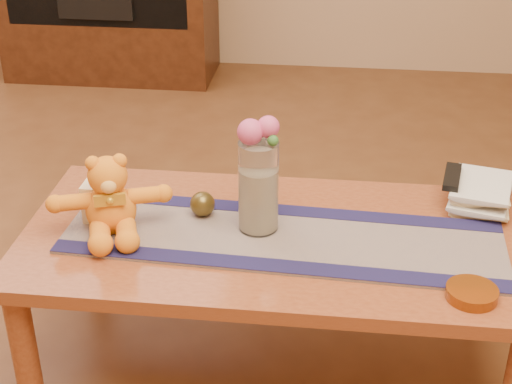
# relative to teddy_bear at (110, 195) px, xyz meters

# --- Properties ---
(floor) EXTENTS (5.50, 5.50, 0.00)m
(floor) POSITION_rel_teddy_bear_xyz_m (0.45, 0.03, -0.56)
(floor) COLOR #553018
(floor) RESTS_ON ground
(coffee_table_top) EXTENTS (1.40, 0.70, 0.04)m
(coffee_table_top) POSITION_rel_teddy_bear_xyz_m (0.45, 0.03, -0.13)
(coffee_table_top) COLOR brown
(coffee_table_top) RESTS_ON floor
(table_leg_fl) EXTENTS (0.07, 0.07, 0.41)m
(table_leg_fl) POSITION_rel_teddy_bear_xyz_m (-0.19, -0.26, -0.36)
(table_leg_fl) COLOR brown
(table_leg_fl) RESTS_ON floor
(table_leg_bl) EXTENTS (0.07, 0.07, 0.41)m
(table_leg_bl) POSITION_rel_teddy_bear_xyz_m (-0.19, 0.32, -0.36)
(table_leg_bl) COLOR brown
(table_leg_bl) RESTS_ON floor
(table_leg_br) EXTENTS (0.07, 0.07, 0.41)m
(table_leg_br) POSITION_rel_teddy_bear_xyz_m (1.09, 0.32, -0.36)
(table_leg_br) COLOR brown
(table_leg_br) RESTS_ON floor
(persian_runner) EXTENTS (1.21, 0.40, 0.01)m
(persian_runner) POSITION_rel_teddy_bear_xyz_m (0.47, 0.01, -0.11)
(persian_runner) COLOR #181C43
(persian_runner) RESTS_ON coffee_table_top
(runner_border_near) EXTENTS (1.20, 0.12, 0.00)m
(runner_border_near) POSITION_rel_teddy_bear_xyz_m (0.47, -0.13, -0.11)
(runner_border_near) COLOR #171540
(runner_border_near) RESTS_ON persian_runner
(runner_border_far) EXTENTS (1.20, 0.12, 0.00)m
(runner_border_far) POSITION_rel_teddy_bear_xyz_m (0.48, 0.16, -0.11)
(runner_border_far) COLOR #171540
(runner_border_far) RESTS_ON persian_runner
(teddy_bear) EXTENTS (0.38, 0.35, 0.21)m
(teddy_bear) POSITION_rel_teddy_bear_xyz_m (0.00, 0.00, 0.00)
(teddy_bear) COLOR orange
(teddy_bear) RESTS_ON persian_runner
(pillar_candle) EXTENTS (0.10, 0.10, 0.11)m
(pillar_candle) POSITION_rel_teddy_bear_xyz_m (-0.04, 0.06, -0.05)
(pillar_candle) COLOR beige
(pillar_candle) RESTS_ON persian_runner
(candle_wick) EXTENTS (0.00, 0.00, 0.01)m
(candle_wick) POSITION_rel_teddy_bear_xyz_m (-0.04, 0.06, 0.01)
(candle_wick) COLOR black
(candle_wick) RESTS_ON pillar_candle
(glass_vase) EXTENTS (0.11, 0.11, 0.26)m
(glass_vase) POSITION_rel_teddy_bear_xyz_m (0.40, 0.05, 0.02)
(glass_vase) COLOR silver
(glass_vase) RESTS_ON persian_runner
(potpourri_fill) EXTENTS (0.09, 0.09, 0.18)m
(potpourri_fill) POSITION_rel_teddy_bear_xyz_m (0.40, 0.05, -0.02)
(potpourri_fill) COLOR beige
(potpourri_fill) RESTS_ON glass_vase
(rose_left) EXTENTS (0.07, 0.07, 0.07)m
(rose_left) POSITION_rel_teddy_bear_xyz_m (0.38, 0.04, 0.19)
(rose_left) COLOR #C3447C
(rose_left) RESTS_ON glass_vase
(rose_right) EXTENTS (0.06, 0.06, 0.06)m
(rose_right) POSITION_rel_teddy_bear_xyz_m (0.43, 0.06, 0.20)
(rose_right) COLOR #C3447C
(rose_right) RESTS_ON glass_vase
(blue_flower_back) EXTENTS (0.04, 0.04, 0.04)m
(blue_flower_back) POSITION_rel_teddy_bear_xyz_m (0.41, 0.09, 0.18)
(blue_flower_back) COLOR #49579F
(blue_flower_back) RESTS_ON glass_vase
(blue_flower_side) EXTENTS (0.04, 0.04, 0.04)m
(blue_flower_side) POSITION_rel_teddy_bear_xyz_m (0.37, 0.07, 0.17)
(blue_flower_side) COLOR #49579F
(blue_flower_side) RESTS_ON glass_vase
(leaf_sprig) EXTENTS (0.03, 0.03, 0.03)m
(leaf_sprig) POSITION_rel_teddy_bear_xyz_m (0.44, 0.03, 0.17)
(leaf_sprig) COLOR #33662D
(leaf_sprig) RESTS_ON glass_vase
(bronze_ball) EXTENTS (0.07, 0.07, 0.07)m
(bronze_ball) POSITION_rel_teddy_bear_xyz_m (0.24, 0.10, -0.07)
(bronze_ball) COLOR #4A3C18
(bronze_ball) RESTS_ON persian_runner
(book_bottom) EXTENTS (0.19, 0.24, 0.02)m
(book_bottom) POSITION_rel_teddy_bear_xyz_m (0.95, 0.29, -0.10)
(book_bottom) COLOR beige
(book_bottom) RESTS_ON coffee_table_top
(book_lower) EXTENTS (0.22, 0.26, 0.02)m
(book_lower) POSITION_rel_teddy_bear_xyz_m (0.96, 0.28, -0.09)
(book_lower) COLOR beige
(book_lower) RESTS_ON book_bottom
(book_upper) EXTENTS (0.18, 0.24, 0.02)m
(book_upper) POSITION_rel_teddy_bear_xyz_m (0.95, 0.29, -0.07)
(book_upper) COLOR beige
(book_upper) RESTS_ON book_lower
(book_top) EXTENTS (0.21, 0.26, 0.02)m
(book_top) POSITION_rel_teddy_bear_xyz_m (0.95, 0.28, -0.05)
(book_top) COLOR beige
(book_top) RESTS_ON book_upper
(tv_remote) EXTENTS (0.07, 0.17, 0.02)m
(tv_remote) POSITION_rel_teddy_bear_xyz_m (0.95, 0.28, -0.03)
(tv_remote) COLOR black
(tv_remote) RESTS_ON book_top
(amber_dish) EXTENTS (0.16, 0.16, 0.03)m
(amber_dish) POSITION_rel_teddy_bear_xyz_m (0.95, -0.21, -0.10)
(amber_dish) COLOR #BF5914
(amber_dish) RESTS_ON coffee_table_top
(stereo_lower) EXTENTS (0.42, 0.28, 0.12)m
(stereo_lower) POSITION_rel_teddy_bear_xyz_m (-0.75, 2.38, -0.10)
(stereo_lower) COLOR black
(stereo_lower) RESTS_ON media_cabinet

